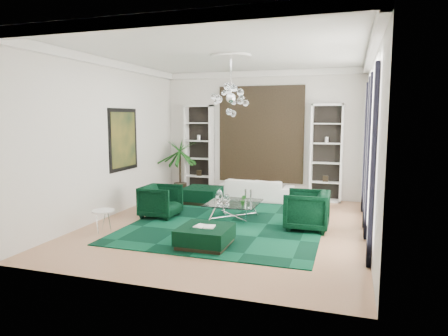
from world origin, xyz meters
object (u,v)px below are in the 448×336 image
(armchair_left, at_px, (161,201))
(palm, at_px, (180,159))
(armchair_right, at_px, (307,210))
(side_table, at_px, (103,221))
(coffee_table, at_px, (234,211))
(ottoman_side, at_px, (202,195))
(ottoman_front, at_px, (205,237))
(sofa, at_px, (256,190))

(armchair_left, xyz_separation_m, palm, (-0.70, 2.75, 0.73))
(armchair_right, distance_m, side_table, 4.37)
(coffee_table, height_order, ottoman_side, ottoman_side)
(armchair_left, relative_size, armchair_right, 0.93)
(armchair_left, relative_size, ottoman_front, 0.91)
(ottoman_side, relative_size, palm, 0.45)
(side_table, relative_size, palm, 0.21)
(armchair_left, distance_m, palm, 2.93)
(sofa, relative_size, ottoman_side, 2.15)
(ottoman_side, relative_size, side_table, 2.11)
(armchair_right, height_order, ottoman_side, armchair_right)
(ottoman_front, xyz_separation_m, side_table, (-2.40, 0.25, 0.04))
(sofa, height_order, ottoman_side, sofa)
(sofa, relative_size, armchair_left, 2.49)
(armchair_right, relative_size, ottoman_front, 0.99)
(sofa, height_order, side_table, sofa)
(ottoman_front, relative_size, palm, 0.42)
(palm, bearing_deg, sofa, -2.34)
(side_table, bearing_deg, sofa, 60.48)
(ottoman_side, distance_m, side_table, 3.45)
(ottoman_side, bearing_deg, armchair_right, -30.14)
(armchair_left, bearing_deg, sofa, -33.44)
(sofa, bearing_deg, ottoman_front, 90.65)
(armchair_left, bearing_deg, armchair_right, -90.00)
(armchair_left, height_order, palm, palm)
(sofa, xyz_separation_m, armchair_right, (1.75, -2.65, 0.11))
(sofa, xyz_separation_m, side_table, (-2.35, -4.15, -0.09))
(side_table, bearing_deg, ottoman_front, -5.95)
(armchair_left, distance_m, ottoman_side, 1.85)
(ottoman_side, bearing_deg, ottoman_front, -68.48)
(sofa, relative_size, armchair_right, 2.31)
(ottoman_side, height_order, palm, palm)
(ottoman_side, bearing_deg, side_table, -106.86)
(palm, bearing_deg, armchair_right, -33.22)
(coffee_table, xyz_separation_m, ottoman_front, (0.05, -2.10, -0.02))
(armchair_right, bearing_deg, ottoman_front, -44.17)
(coffee_table, bearing_deg, palm, 135.59)
(ottoman_side, xyz_separation_m, side_table, (-1.00, -3.30, 0.01))
(armchair_right, bearing_deg, side_table, -69.90)
(sofa, distance_m, armchair_right, 3.18)
(coffee_table, height_order, palm, palm)
(sofa, distance_m, palm, 2.58)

